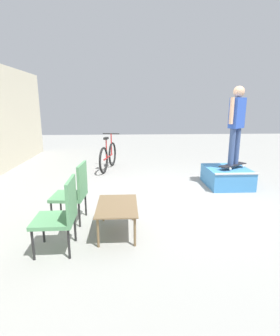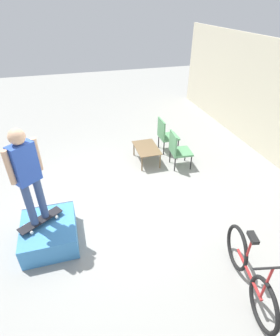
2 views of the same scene
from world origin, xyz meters
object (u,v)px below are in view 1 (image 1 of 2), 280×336
skateboard_on_ramp (233,165)px  person_skater (237,119)px  skate_ramp_box (227,177)px  patio_chair_left (61,212)px  coffee_table (117,208)px  patio_chair_right (74,190)px  bicycle (108,156)px

skateboard_on_ramp → person_skater: bearing=-59.9°
skate_ramp_box → patio_chair_left: size_ratio=1.13×
skate_ramp_box → coffee_table: (-2.23, 2.54, 0.17)m
skateboard_on_ramp → person_skater: person_skater is taller
patio_chair_right → coffee_table: bearing=62.2°
skate_ramp_box → skateboard_on_ramp: bearing=-116.0°
skateboard_on_ramp → patio_chair_right: (-1.74, 3.35, 0.02)m
patio_chair_left → patio_chair_right: bearing=179.3°
coffee_table → patio_chair_right: patio_chair_right is taller
coffee_table → bicycle: bearing=5.5°
patio_chair_left → skate_ramp_box: bearing=128.9°
patio_chair_left → bicycle: (4.49, -0.32, -0.14)m
skateboard_on_ramp → coffee_table: bearing=-173.7°
patio_chair_right → bicycle: bearing=179.4°
skate_ramp_box → patio_chair_left: 4.23m
skate_ramp_box → patio_chair_right: size_ratio=1.13×
skateboard_on_ramp → patio_chair_right: size_ratio=0.79×
person_skater → patio_chair_right: person_skater is taller
skateboard_on_ramp → patio_chair_left: 4.26m
coffee_table → bicycle: size_ratio=0.55×
patio_chair_left → coffee_table: bearing=122.0°
coffee_table → patio_chair_left: size_ratio=0.95×
person_skater → patio_chair_right: 3.91m
skate_ramp_box → person_skater: (-0.05, -0.10, 1.36)m
skate_ramp_box → skateboard_on_ramp: (-0.05, -0.10, 0.30)m
bicycle → patio_chair_right: bearing=-173.1°
skateboard_on_ramp → patio_chair_right: bearing=174.1°
patio_chair_left → bicycle: size_ratio=0.58×
person_skater → coffee_table: size_ratio=1.90×
skate_ramp_box → coffee_table: 3.38m
patio_chair_left → patio_chair_right: 0.90m
person_skater → bicycle: bearing=110.5°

